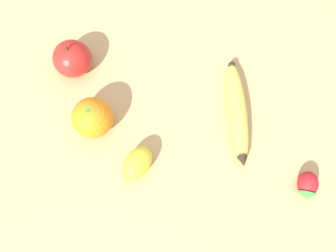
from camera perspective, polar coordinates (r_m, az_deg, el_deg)
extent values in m
plane|color=tan|center=(0.69, 2.67, 2.24)|extent=(3.00, 3.00, 0.00)
ellipsoid|color=#DBCC4C|center=(0.69, 11.91, 2.42)|extent=(0.22, 0.07, 0.04)
cone|color=#2D2314|center=(0.65, 12.96, -6.05)|extent=(0.03, 0.03, 0.03)
sphere|color=#2D2314|center=(0.73, 11.04, 10.36)|extent=(0.02, 0.02, 0.02)
sphere|color=orange|center=(0.66, -13.00, 1.43)|extent=(0.08, 0.08, 0.08)
cylinder|color=#3D8438|center=(0.63, -13.76, 2.58)|extent=(0.01, 0.01, 0.00)
ellipsoid|color=red|center=(0.69, 23.17, -9.24)|extent=(0.05, 0.04, 0.04)
cone|color=#3D8438|center=(0.69, 22.96, -11.11)|extent=(0.02, 0.04, 0.04)
ellipsoid|color=red|center=(0.73, -16.32, 11.19)|extent=(0.08, 0.08, 0.07)
cylinder|color=#4C3319|center=(0.70, -17.28, 12.85)|extent=(0.00, 0.00, 0.01)
ellipsoid|color=yellow|center=(0.64, -5.34, -6.45)|extent=(0.09, 0.08, 0.05)
sphere|color=yellow|center=(0.64, -7.16, -8.92)|extent=(0.01, 0.01, 0.01)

